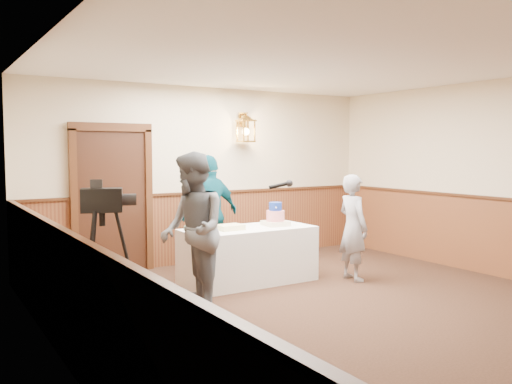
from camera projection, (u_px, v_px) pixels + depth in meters
ground at (356, 316)px, 5.90m from camera, size 7.00×7.00×0.00m
room_shell at (327, 175)px, 6.13m from camera, size 6.02×7.02×2.81m
display_table at (248, 255)px, 7.36m from camera, size 1.80×0.80×0.75m
tiered_cake at (275, 216)px, 7.54m from camera, size 0.34×0.34×0.33m
sheet_cake_yellow at (230, 227)px, 7.14m from camera, size 0.34×0.26×0.07m
sheet_cake_green at (196, 228)px, 7.11m from camera, size 0.31×0.27×0.06m
interviewer at (193, 231)px, 6.09m from camera, size 1.53×0.99×1.79m
baker at (353, 227)px, 7.47m from camera, size 0.40×0.56×1.47m
assistant_p at (210, 214)px, 7.95m from camera, size 1.09×0.66×1.73m
tv_camera_rig at (104, 277)px, 4.90m from camera, size 0.57×0.53×1.46m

